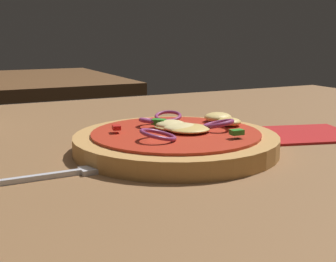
% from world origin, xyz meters
% --- Properties ---
extents(dining_table, '(1.17, 0.97, 0.03)m').
position_xyz_m(dining_table, '(0.00, 0.00, 0.02)').
color(dining_table, brown).
rests_on(dining_table, ground).
extents(pizza, '(0.23, 0.23, 0.04)m').
position_xyz_m(pizza, '(-0.05, 0.03, 0.05)').
color(pizza, tan).
rests_on(pizza, dining_table).
extents(fork, '(0.17, 0.02, 0.01)m').
position_xyz_m(fork, '(-0.20, -0.01, 0.04)').
color(fork, silver).
rests_on(fork, dining_table).
extents(napkin, '(0.18, 0.14, 0.00)m').
position_xyz_m(napkin, '(0.13, 0.04, 0.03)').
color(napkin, '#B21E1E').
rests_on(napkin, dining_table).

